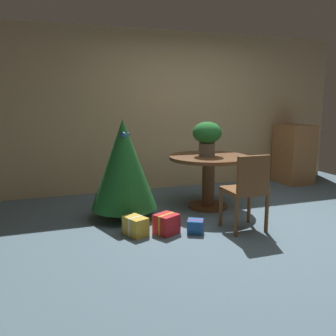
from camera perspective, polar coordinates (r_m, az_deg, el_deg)
name	(u,v)px	position (r m, az deg, el deg)	size (l,w,h in m)	color
ground_plane	(243,225)	(4.63, 11.51, -8.63)	(6.60, 6.60, 0.00)	slate
back_wall_panel	(178,111)	(6.36, 1.61, 8.73)	(6.00, 0.10, 2.60)	tan
round_dining_table	(209,170)	(5.16, 6.26, -0.27)	(1.09, 1.09, 0.73)	brown
flower_vase	(207,135)	(5.12, 6.03, 5.07)	(0.40, 0.40, 0.47)	#665B51
wooden_chair_near	(247,188)	(4.30, 12.12, -2.99)	(0.43, 0.42, 0.90)	brown
holiday_tree	(124,164)	(4.67, -6.86, 0.58)	(0.84, 0.84, 1.27)	brown
gift_box_blue	(195,227)	(4.27, 4.24, -8.98)	(0.23, 0.23, 0.16)	#1E569E
gift_box_red	(166,224)	(4.24, -0.24, -8.61)	(0.32, 0.30, 0.23)	red
gift_box_gold	(136,226)	(4.21, -5.01, -8.88)	(0.27, 0.32, 0.21)	gold
wooden_cabinet	(294,154)	(7.07, 18.81, 2.05)	(0.54, 0.61, 1.05)	#9E6B3D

